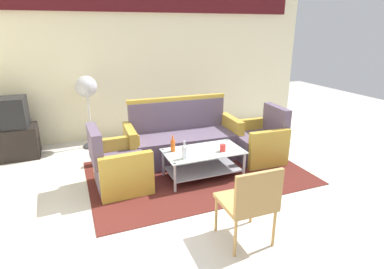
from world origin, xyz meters
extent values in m
plane|color=beige|center=(0.00, 0.00, 0.00)|extent=(14.00, 14.00, 0.00)
cube|color=beige|center=(0.00, 3.06, 1.40)|extent=(6.52, 0.12, 2.80)
cube|color=#4C1419|center=(0.00, 2.97, 2.47)|extent=(5.76, 0.08, 0.36)
cube|color=#511E19|center=(0.03, 0.89, 0.01)|extent=(3.08, 2.00, 0.01)
cube|color=#5B4C60|center=(0.02, 1.44, 0.22)|extent=(1.63, 0.76, 0.42)
cube|color=#5B4C60|center=(0.03, 1.76, 0.67)|extent=(1.60, 0.20, 0.48)
cube|color=#B79333|center=(0.86, 1.41, 0.32)|extent=(0.15, 0.70, 0.62)
cube|color=#B79333|center=(-0.82, 1.48, 0.32)|extent=(0.15, 0.70, 0.62)
cube|color=#B79333|center=(0.03, 1.76, 0.94)|extent=(1.64, 0.16, 0.06)
cube|color=#5B4C60|center=(-1.06, 0.89, 0.21)|extent=(0.68, 0.62, 0.40)
cube|color=#5B4C60|center=(-1.37, 0.88, 0.64)|extent=(0.14, 0.60, 0.45)
cube|color=#B79333|center=(-1.07, 1.22, 0.30)|extent=(0.66, 0.12, 0.58)
cube|color=#B79333|center=(-1.05, 0.56, 0.30)|extent=(0.66, 0.12, 0.58)
cube|color=#5B4C60|center=(1.12, 1.00, 0.21)|extent=(0.69, 0.63, 0.40)
cube|color=#5B4C60|center=(1.42, 0.99, 0.64)|extent=(0.15, 0.60, 0.45)
cube|color=#B79333|center=(1.10, 0.67, 0.30)|extent=(0.66, 0.13, 0.58)
cube|color=#B79333|center=(1.13, 1.33, 0.30)|extent=(0.66, 0.13, 0.58)
cube|color=silver|center=(0.05, 0.74, 0.40)|extent=(1.10, 0.60, 0.02)
cube|color=#9E9EA5|center=(0.05, 0.74, 0.13)|extent=(1.00, 0.52, 0.02)
cylinder|color=#9E9EA5|center=(-0.46, 1.00, 0.21)|extent=(0.04, 0.04, 0.40)
cylinder|color=#9E9EA5|center=(0.56, 1.00, 0.21)|extent=(0.04, 0.04, 0.40)
cylinder|color=#9E9EA5|center=(-0.46, 0.48, 0.21)|extent=(0.04, 0.04, 0.40)
cylinder|color=#9E9EA5|center=(0.56, 0.48, 0.21)|extent=(0.04, 0.04, 0.40)
cylinder|color=#D85919|center=(-0.35, 0.88, 0.49)|extent=(0.06, 0.06, 0.16)
cylinder|color=#D85919|center=(-0.35, 0.88, 0.61)|extent=(0.02, 0.02, 0.07)
cylinder|color=silver|center=(-0.29, 0.58, 0.50)|extent=(0.07, 0.07, 0.17)
cylinder|color=silver|center=(-0.29, 0.58, 0.62)|extent=(0.03, 0.03, 0.07)
cylinder|color=red|center=(0.29, 0.62, 0.46)|extent=(0.08, 0.08, 0.10)
cube|color=black|center=(-2.55, 2.55, 0.26)|extent=(0.80, 0.50, 0.52)
cube|color=black|center=(-2.55, 2.55, 0.76)|extent=(0.62, 0.47, 0.48)
cube|color=black|center=(-2.54, 2.77, 0.76)|extent=(0.51, 0.04, 0.36)
cylinder|color=#2D2D33|center=(-1.31, 2.60, 0.01)|extent=(0.32, 0.32, 0.03)
cylinder|color=#B2B2B7|center=(-1.31, 2.60, 0.51)|extent=(0.03, 0.03, 0.95)
sphere|color=#B2B2B7|center=(-1.31, 2.60, 1.09)|extent=(0.36, 0.36, 0.36)
cube|color=#AD844C|center=(-0.12, -0.66, 0.42)|extent=(0.49, 0.49, 0.04)
cube|color=#AD844C|center=(-0.12, -0.88, 0.64)|extent=(0.48, 0.05, 0.40)
cylinder|color=#AD844C|center=(-0.32, -0.44, 0.21)|extent=(0.03, 0.03, 0.42)
cylinder|color=#AD844C|center=(0.10, -0.45, 0.21)|extent=(0.03, 0.03, 0.42)
cylinder|color=#AD844C|center=(-0.33, -0.86, 0.21)|extent=(0.03, 0.03, 0.42)
cylinder|color=#AD844C|center=(0.09, -0.87, 0.21)|extent=(0.03, 0.03, 0.42)
camera|label=1|loc=(-1.60, -2.94, 2.04)|focal=29.21mm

